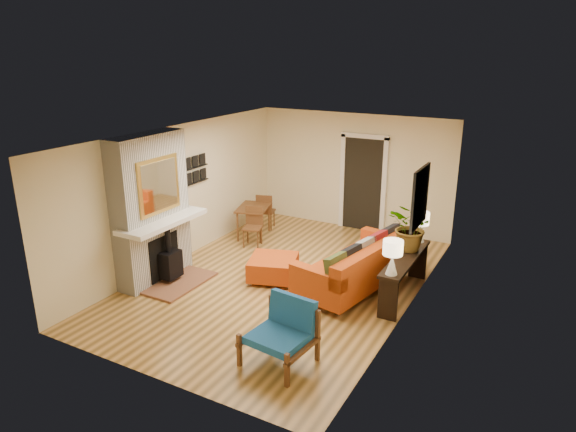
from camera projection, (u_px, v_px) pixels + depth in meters
name	position (u px, v px, depth m)	size (l,w,h in m)	color
room_shell	(369.00, 184.00, 10.68)	(6.50, 6.50, 6.50)	tan
fireplace	(153.00, 213.00, 8.84)	(1.09, 1.68, 2.60)	white
sofa	(359.00, 266.00, 8.75)	(1.44, 2.50, 0.93)	silver
ottoman	(273.00, 267.00, 9.12)	(1.03, 1.03, 0.41)	silver
blue_chair	(284.00, 328.00, 6.71)	(0.90, 0.88, 0.85)	brown
dining_table	(256.00, 213.00, 11.10)	(0.95, 1.57, 0.82)	brown
console_table	(405.00, 265.00, 8.37)	(0.34, 1.85, 0.72)	black
lamp_near	(393.00, 253.00, 7.57)	(0.30, 0.30, 0.54)	white
lamp_far	(420.00, 223.00, 8.85)	(0.30, 0.30, 0.54)	white
houseplant	(412.00, 227.00, 8.44)	(0.74, 0.64, 0.82)	#1E5919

